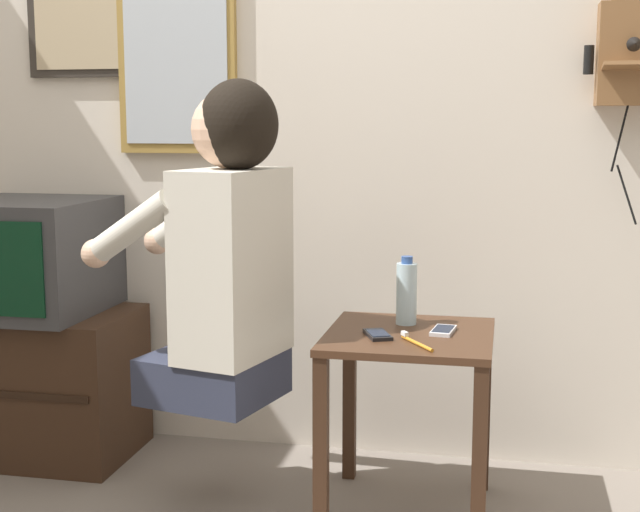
# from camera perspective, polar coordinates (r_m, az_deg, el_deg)

# --- Properties ---
(wall_back) EXTENTS (6.80, 0.05, 2.55)m
(wall_back) POSITION_cam_1_polar(r_m,az_deg,el_deg) (3.14, -0.43, 10.46)
(wall_back) COLOR beige
(wall_back) RESTS_ON ground_plane
(side_table) EXTENTS (0.49, 0.51, 0.56)m
(side_table) POSITION_cam_1_polar(r_m,az_deg,el_deg) (2.67, 5.70, -7.39)
(side_table) COLOR #422819
(side_table) RESTS_ON ground_plane
(person) EXTENTS (0.61, 0.48, 0.96)m
(person) POSITION_cam_1_polar(r_m,az_deg,el_deg) (2.64, -6.10, 0.62)
(person) COLOR #2D3347
(person) RESTS_ON ground_plane
(tv_stand) EXTENTS (0.66, 0.45, 0.51)m
(tv_stand) POSITION_cam_1_polar(r_m,az_deg,el_deg) (3.33, -17.46, -7.74)
(tv_stand) COLOR #382316
(tv_stand) RESTS_ON ground_plane
(television) EXTENTS (0.49, 0.53, 0.39)m
(television) POSITION_cam_1_polar(r_m,az_deg,el_deg) (3.25, -18.19, -0.02)
(television) COLOR #38383A
(television) RESTS_ON tv_stand
(wall_phone_antique) EXTENTS (0.24, 0.19, 0.74)m
(wall_phone_antique) POSITION_cam_1_polar(r_m,az_deg,el_deg) (3.01, 19.21, 12.19)
(wall_phone_antique) COLOR brown
(framed_picture) EXTENTS (0.42, 0.03, 0.39)m
(framed_picture) POSITION_cam_1_polar(r_m,az_deg,el_deg) (3.40, -14.90, 14.31)
(framed_picture) COLOR #2D2823
(wall_mirror) EXTENTS (0.43, 0.04, 0.68)m
(wall_mirror) POSITION_cam_1_polar(r_m,az_deg,el_deg) (3.24, -9.16, 12.53)
(wall_mirror) COLOR olive
(cell_phone_held) EXTENTS (0.10, 0.14, 0.01)m
(cell_phone_held) POSITION_cam_1_polar(r_m,az_deg,el_deg) (2.59, 3.71, -5.03)
(cell_phone_held) COLOR black
(cell_phone_held) RESTS_ON side_table
(cell_phone_spare) EXTENTS (0.07, 0.13, 0.01)m
(cell_phone_spare) POSITION_cam_1_polar(r_m,az_deg,el_deg) (2.66, 7.89, -4.74)
(cell_phone_spare) COLOR silver
(cell_phone_spare) RESTS_ON side_table
(water_bottle) EXTENTS (0.06, 0.06, 0.21)m
(water_bottle) POSITION_cam_1_polar(r_m,az_deg,el_deg) (2.73, 5.56, -2.35)
(water_bottle) COLOR silver
(water_bottle) RESTS_ON side_table
(toothbrush) EXTENTS (0.11, 0.15, 0.02)m
(toothbrush) POSITION_cam_1_polar(r_m,az_deg,el_deg) (2.51, 6.09, -5.47)
(toothbrush) COLOR orange
(toothbrush) RESTS_ON side_table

